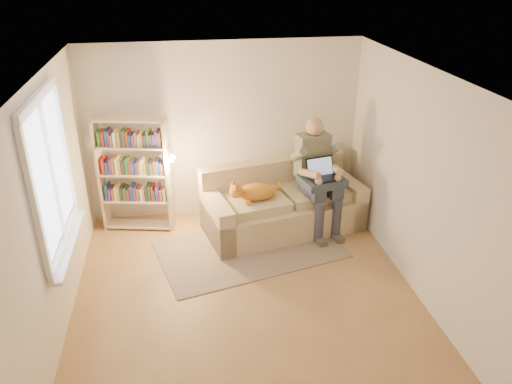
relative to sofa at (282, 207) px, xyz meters
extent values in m
plane|color=olive|center=(-0.74, -1.55, -0.34)|extent=(4.50, 4.50, 0.00)
cube|color=white|center=(-0.74, -1.55, 2.26)|extent=(4.00, 4.50, 0.02)
cube|color=silver|center=(-2.74, -1.55, 0.96)|extent=(0.02, 4.50, 2.60)
cube|color=silver|center=(1.26, -1.55, 0.96)|extent=(0.02, 4.50, 2.60)
cube|color=silver|center=(-0.74, 0.70, 0.96)|extent=(4.00, 0.02, 2.60)
cube|color=silver|center=(-0.74, -3.80, 0.96)|extent=(4.00, 0.02, 2.60)
plane|color=white|center=(-2.71, -1.35, 1.31)|extent=(0.00, 1.50, 1.50)
cube|color=white|center=(-2.70, -1.35, 2.10)|extent=(0.05, 1.50, 0.08)
cube|color=white|center=(-2.70, -1.35, 0.52)|extent=(0.05, 1.50, 0.08)
cube|color=white|center=(-2.70, -1.35, 1.31)|extent=(0.04, 0.05, 1.50)
cube|color=white|center=(-2.66, -1.35, 0.47)|extent=(0.12, 1.52, 0.04)
cube|color=beige|center=(0.01, -0.05, -0.11)|extent=(2.39, 1.44, 0.47)
cube|color=beige|center=(-0.07, 0.33, 0.36)|extent=(2.22, 0.68, 0.48)
cube|color=beige|center=(-0.97, -0.25, -0.01)|extent=(0.43, 1.03, 0.67)
cube|color=beige|center=(0.99, 0.16, -0.01)|extent=(0.43, 1.03, 0.67)
cube|color=beige|center=(-0.47, -0.21, 0.19)|extent=(1.06, 0.85, 0.13)
cube|color=beige|center=(0.51, 0.00, 0.19)|extent=(1.06, 0.85, 0.13)
cube|color=gray|center=(0.44, 0.09, 0.74)|extent=(0.50, 0.34, 0.63)
sphere|color=tan|center=(0.45, 0.07, 1.17)|extent=(0.25, 0.25, 0.25)
cube|color=#35394A|center=(0.37, -0.23, 0.36)|extent=(0.29, 0.54, 0.19)
cube|color=#35394A|center=(0.64, -0.17, 0.36)|extent=(0.29, 0.54, 0.19)
cylinder|color=#35394A|center=(0.42, -0.48, -0.03)|extent=(0.13, 0.13, 0.62)
cylinder|color=#35394A|center=(0.69, -0.42, -0.03)|extent=(0.13, 0.13, 0.62)
ellipsoid|color=#FBA131|center=(-0.46, -0.24, 0.37)|extent=(0.58, 0.38, 0.24)
sphere|color=#FBA131|center=(-0.75, -0.35, 0.46)|extent=(0.19, 0.19, 0.19)
cylinder|color=#FBA131|center=(-0.20, -0.12, 0.33)|extent=(0.27, 0.10, 0.07)
cube|color=#2B3A4B|center=(0.57, -0.22, 0.47)|extent=(0.66, 0.58, 0.10)
cube|color=black|center=(0.58, -0.26, 0.54)|extent=(0.46, 0.36, 0.02)
cube|color=black|center=(0.55, -0.14, 0.66)|extent=(0.42, 0.20, 0.26)
plane|color=#8CA5CC|center=(0.55, -0.14, 0.66)|extent=(0.39, 0.21, 0.35)
cube|color=beige|center=(-2.53, 0.45, 0.50)|extent=(0.09, 0.26, 1.68)
cube|color=beige|center=(-1.59, 0.25, 0.50)|extent=(0.09, 0.26, 1.68)
cube|color=beige|center=(-2.06, 0.35, -0.30)|extent=(1.03, 0.46, 0.03)
cube|color=beige|center=(-2.06, 0.35, 0.11)|extent=(1.03, 0.46, 0.03)
cube|color=beige|center=(-2.06, 0.35, 0.52)|extent=(1.03, 0.46, 0.03)
cube|color=beige|center=(-2.06, 0.35, 0.93)|extent=(1.03, 0.46, 0.03)
cube|color=beige|center=(-2.06, 0.35, 1.31)|extent=(1.03, 0.46, 0.03)
cube|color=#995933|center=(-2.06, 0.35, 0.22)|extent=(0.88, 0.38, 0.20)
cube|color=silver|center=(-2.06, 0.35, 0.63)|extent=(0.88, 0.38, 0.20)
cube|color=gold|center=(-2.06, 0.35, 1.04)|extent=(0.88, 0.38, 0.20)
cylinder|color=beige|center=(-1.66, 0.26, 0.55)|extent=(0.09, 0.09, 0.04)
cone|color=beige|center=(-1.54, 0.12, 0.81)|extent=(0.13, 0.15, 0.14)
cube|color=gray|center=(-0.56, -0.52, -0.34)|extent=(2.68, 1.96, 0.01)
camera|label=1|loc=(-1.41, -6.26, 3.34)|focal=35.00mm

